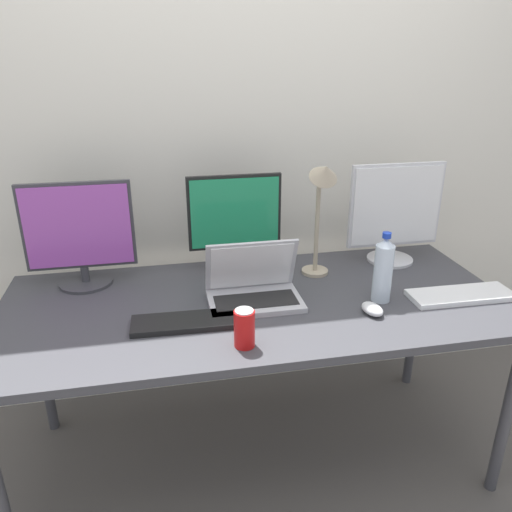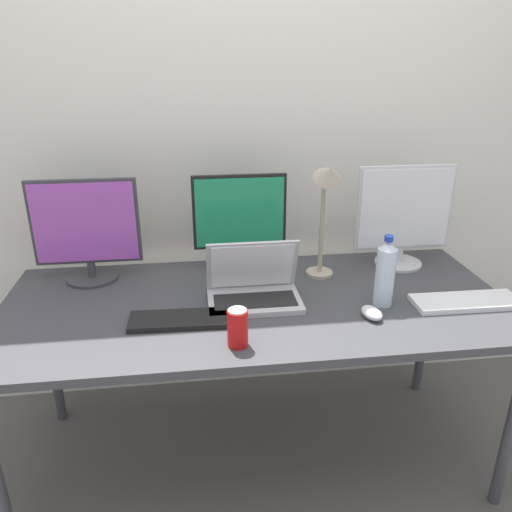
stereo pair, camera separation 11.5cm
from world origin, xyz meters
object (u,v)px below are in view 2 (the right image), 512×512
object	(u,v)px
keyboard_main	(186,320)
mouse_by_keyboard	(372,313)
water_bottle	(385,273)
monitor_center	(240,220)
keyboard_aux	(467,302)
monitor_right	(404,215)
soda_can_near_keyboard	(238,328)
work_desk	(256,314)
laptop_silver	(254,287)
monitor_left	(86,230)
desk_lamp	(326,198)

from	to	relation	value
keyboard_main	mouse_by_keyboard	bearing A→B (deg)	-2.79
water_bottle	monitor_center	bearing A→B (deg)	141.99
keyboard_aux	mouse_by_keyboard	size ratio (longest dim) A/B	4.08
monitor_center	monitor_right	world-z (taller)	monitor_right
soda_can_near_keyboard	water_bottle	bearing A→B (deg)	20.66
monitor_center	water_bottle	world-z (taller)	monitor_center
monitor_center	mouse_by_keyboard	world-z (taller)	monitor_center
work_desk	keyboard_main	size ratio (longest dim) A/B	4.88
monitor_center	mouse_by_keyboard	distance (m)	0.66
laptop_silver	keyboard_main	size ratio (longest dim) A/B	0.88
monitor_left	desk_lamp	world-z (taller)	desk_lamp
monitor_center	laptop_silver	size ratio (longest dim) A/B	1.21
keyboard_main	laptop_silver	bearing A→B (deg)	29.73
mouse_by_keyboard	keyboard_main	bearing A→B (deg)	162.87
monitor_center	laptop_silver	xyz separation A→B (m)	(0.02, -0.29, -0.17)
keyboard_aux	water_bottle	distance (m)	0.33
work_desk	desk_lamp	world-z (taller)	desk_lamp
monitor_center	soda_can_near_keyboard	xyz separation A→B (m)	(-0.07, -0.59, -0.16)
keyboard_aux	water_bottle	xyz separation A→B (m)	(-0.31, 0.04, 0.11)
monitor_center	keyboard_aux	bearing A→B (deg)	-28.02
work_desk	soda_can_near_keyboard	distance (m)	0.33
monitor_left	laptop_silver	xyz separation A→B (m)	(0.63, -0.27, -0.16)
monitor_center	desk_lamp	xyz separation A→B (m)	(0.32, -0.14, 0.12)
laptop_silver	mouse_by_keyboard	distance (m)	0.43
keyboard_aux	keyboard_main	bearing A→B (deg)	-179.13
monitor_right	soda_can_near_keyboard	bearing A→B (deg)	-143.68
monitor_left	laptop_silver	distance (m)	0.70
work_desk	monitor_center	bearing A→B (deg)	95.63
keyboard_aux	monitor_left	bearing A→B (deg)	164.73
laptop_silver	keyboard_main	bearing A→B (deg)	-152.17
work_desk	monitor_center	distance (m)	0.40
mouse_by_keyboard	laptop_silver	bearing A→B (deg)	142.22
mouse_by_keyboard	water_bottle	distance (m)	0.16
keyboard_main	water_bottle	world-z (taller)	water_bottle
desk_lamp	mouse_by_keyboard	bearing A→B (deg)	-75.06
mouse_by_keyboard	soda_can_near_keyboard	size ratio (longest dim) A/B	0.77
mouse_by_keyboard	soda_can_near_keyboard	world-z (taller)	soda_can_near_keyboard
water_bottle	keyboard_aux	bearing A→B (deg)	-7.81
monitor_right	laptop_silver	distance (m)	0.74
monitor_left	desk_lamp	xyz separation A→B (m)	(0.93, -0.12, 0.13)
keyboard_aux	water_bottle	world-z (taller)	water_bottle
keyboard_main	soda_can_near_keyboard	bearing A→B (deg)	-43.75
monitor_left	water_bottle	xyz separation A→B (m)	(1.09, -0.36, -0.09)
laptop_silver	keyboard_aux	bearing A→B (deg)	-9.77
keyboard_aux	soda_can_near_keyboard	size ratio (longest dim) A/B	3.14
work_desk	monitor_left	world-z (taller)	monitor_left
work_desk	laptop_silver	size ratio (longest dim) A/B	5.52
work_desk	keyboard_main	xyz separation A→B (m)	(-0.26, -0.13, 0.06)
monitor_right	laptop_silver	size ratio (longest dim) A/B	1.28
keyboard_main	soda_can_near_keyboard	world-z (taller)	soda_can_near_keyboard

